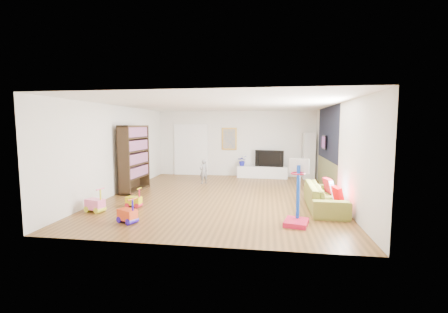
# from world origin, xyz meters

# --- Properties ---
(floor) EXTENTS (6.50, 7.50, 0.00)m
(floor) POSITION_xyz_m (0.00, 0.00, 0.00)
(floor) COLOR brown
(floor) RESTS_ON ground
(ceiling) EXTENTS (6.50, 7.50, 0.00)m
(ceiling) POSITION_xyz_m (0.00, 0.00, 2.70)
(ceiling) COLOR white
(ceiling) RESTS_ON ground
(wall_back) EXTENTS (6.50, 0.00, 2.70)m
(wall_back) POSITION_xyz_m (0.00, 3.75, 1.35)
(wall_back) COLOR silver
(wall_back) RESTS_ON ground
(wall_front) EXTENTS (6.50, 0.00, 2.70)m
(wall_front) POSITION_xyz_m (0.00, -3.75, 1.35)
(wall_front) COLOR silver
(wall_front) RESTS_ON ground
(wall_left) EXTENTS (0.00, 7.50, 2.70)m
(wall_left) POSITION_xyz_m (-3.25, 0.00, 1.35)
(wall_left) COLOR silver
(wall_left) RESTS_ON ground
(wall_right) EXTENTS (0.00, 7.50, 2.70)m
(wall_right) POSITION_xyz_m (3.25, 0.00, 1.35)
(wall_right) COLOR silver
(wall_right) RESTS_ON ground
(navy_accent) EXTENTS (0.01, 3.20, 1.70)m
(navy_accent) POSITION_xyz_m (3.23, 1.40, 1.85)
(navy_accent) COLOR black
(navy_accent) RESTS_ON wall_right
(olive_wainscot) EXTENTS (0.01, 3.20, 1.00)m
(olive_wainscot) POSITION_xyz_m (3.23, 1.40, 0.50)
(olive_wainscot) COLOR brown
(olive_wainscot) RESTS_ON wall_right
(doorway) EXTENTS (1.45, 0.06, 2.10)m
(doorway) POSITION_xyz_m (-1.90, 3.71, 1.05)
(doorway) COLOR white
(doorway) RESTS_ON ground
(painting_back) EXTENTS (0.62, 0.06, 0.92)m
(painting_back) POSITION_xyz_m (-0.25, 3.71, 1.55)
(painting_back) COLOR gold
(painting_back) RESTS_ON wall_back
(artwork_right) EXTENTS (0.04, 0.56, 0.46)m
(artwork_right) POSITION_xyz_m (3.17, 1.60, 1.55)
(artwork_right) COLOR #7F3F8C
(artwork_right) RESTS_ON wall_right
(media_console) EXTENTS (2.01, 0.57, 0.47)m
(media_console) POSITION_xyz_m (1.13, 3.41, 0.23)
(media_console) COLOR silver
(media_console) RESTS_ON ground
(tall_cabinet) EXTENTS (0.44, 0.44, 1.82)m
(tall_cabinet) POSITION_xyz_m (2.93, 3.34, 0.91)
(tall_cabinet) COLOR silver
(tall_cabinet) RESTS_ON ground
(bookshelf) EXTENTS (0.42, 1.45, 2.11)m
(bookshelf) POSITION_xyz_m (-2.89, 0.36, 1.05)
(bookshelf) COLOR black
(bookshelf) RESTS_ON ground
(sofa) EXTENTS (0.87, 2.12, 0.61)m
(sofa) POSITION_xyz_m (2.76, -0.95, 0.31)
(sofa) COLOR olive
(sofa) RESTS_ON ground
(basketball_hoop) EXTENTS (0.60, 0.68, 1.40)m
(basketball_hoop) POSITION_xyz_m (1.94, -2.35, 0.70)
(basketball_hoop) COLOR #AA112F
(basketball_hoop) RESTS_ON ground
(ride_on_yellow) EXTENTS (0.39, 0.25, 0.50)m
(ride_on_yellow) POSITION_xyz_m (-2.08, -1.50, 0.25)
(ride_on_yellow) COLOR #D6C80F
(ride_on_yellow) RESTS_ON ground
(ride_on_orange) EXTENTS (0.48, 0.41, 0.55)m
(ride_on_orange) POSITION_xyz_m (-1.66, -2.71, 0.28)
(ride_on_orange) COLOR red
(ride_on_orange) RESTS_ON ground
(ride_on_pink) EXTENTS (0.50, 0.38, 0.59)m
(ride_on_pink) POSITION_xyz_m (-2.83, -2.04, 0.29)
(ride_on_pink) COLOR pink
(ride_on_pink) RESTS_ON ground
(child) EXTENTS (0.38, 0.37, 0.88)m
(child) POSITION_xyz_m (-0.96, 1.86, 0.44)
(child) COLOR slate
(child) RESTS_ON ground
(tv) EXTENTS (1.15, 0.40, 0.66)m
(tv) POSITION_xyz_m (1.43, 3.41, 0.80)
(tv) COLOR black
(tv) RESTS_ON media_console
(vase_plant) EXTENTS (0.42, 0.37, 0.43)m
(vase_plant) POSITION_xyz_m (0.32, 3.44, 0.68)
(vase_plant) COLOR #18199A
(vase_plant) RESTS_ON media_console
(pillow_left) EXTENTS (0.17, 0.40, 0.39)m
(pillow_left) POSITION_xyz_m (2.95, -1.52, 0.48)
(pillow_left) COLOR #C70005
(pillow_left) RESTS_ON sofa
(pillow_center) EXTENTS (0.17, 0.42, 0.40)m
(pillow_center) POSITION_xyz_m (2.96, -0.97, 0.48)
(pillow_center) COLOR white
(pillow_center) RESTS_ON sofa
(pillow_right) EXTENTS (0.20, 0.41, 0.39)m
(pillow_right) POSITION_xyz_m (2.96, -0.36, 0.48)
(pillow_right) COLOR #AB1428
(pillow_right) RESTS_ON sofa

